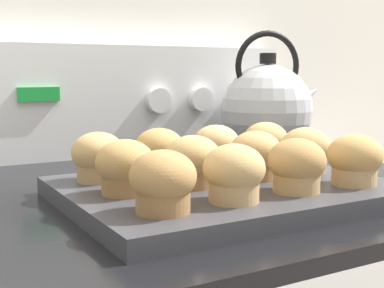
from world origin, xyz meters
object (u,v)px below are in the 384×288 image
at_px(muffin_r0_c0, 163,182).
at_px(muffin_r1_c3, 306,151).
at_px(muffin_r0_c3, 355,160).
at_px(muffin_r2_c1, 159,152).
at_px(muffin_r1_c0, 125,167).
at_px(muffin_r1_c1, 193,162).
at_px(muffin_r0_c1, 234,174).
at_px(tea_kettle, 268,108).
at_px(muffin_r2_c0, 98,157).
at_px(muffin_r2_c2, 216,147).
at_px(muffin_pan, 225,191).
at_px(muffin_r2_c3, 266,143).
at_px(muffin_r0_c2, 297,166).
at_px(muffin_r1_c2, 256,155).

bearing_deg(muffin_r0_c0, muffin_r1_c3, 18.82).
xyz_separation_m(muffin_r0_c3, muffin_r2_c1, (-0.18, 0.18, 0.00)).
relative_size(muffin_r1_c0, muffin_r1_c1, 1.00).
xyz_separation_m(muffin_r0_c1, tea_kettle, (0.31, 0.35, 0.04)).
relative_size(muffin_r0_c0, tea_kettle, 0.28).
height_order(muffin_r0_c0, tea_kettle, tea_kettle).
bearing_deg(muffin_r1_c3, muffin_r2_c1, 152.94).
relative_size(muffin_r1_c0, muffin_r2_c0, 1.00).
bearing_deg(muffin_r0_c3, muffin_r2_c2, 115.98).
xyz_separation_m(muffin_r0_c0, muffin_r2_c2, (0.17, 0.18, 0.00)).
bearing_deg(muffin_r0_c3, muffin_pan, 145.42).
bearing_deg(muffin_r1_c0, muffin_r2_c3, 17.79).
height_order(muffin_r2_c0, muffin_r2_c2, same).
height_order(muffin_r0_c1, muffin_r2_c1, same).
distance_m(muffin_r0_c2, muffin_r1_c3, 0.12).
bearing_deg(muffin_r1_c0, muffin_r0_c0, -89.13).
bearing_deg(tea_kettle, muffin_r1_c1, -140.14).
distance_m(muffin_r1_c0, muffin_r2_c1, 0.12).
bearing_deg(muffin_r1_c0, muffin_pan, -1.15).
bearing_deg(tea_kettle, muffin_r0_c3, -111.26).
bearing_deg(muffin_r0_c1, muffin_r0_c3, -0.43).
height_order(muffin_r0_c1, muffin_r1_c2, same).
xyz_separation_m(muffin_r2_c0, muffin_r2_c1, (0.09, 0.00, 0.00)).
bearing_deg(muffin_r2_c1, tea_kettle, 28.45).
bearing_deg(muffin_r2_c1, muffin_r1_c3, -27.06).
height_order(muffin_r1_c3, tea_kettle, tea_kettle).
height_order(muffin_pan, muffin_r0_c1, muffin_r0_c1).
distance_m(muffin_pan, muffin_r2_c1, 0.11).
distance_m(muffin_r2_c2, tea_kettle, 0.28).
height_order(muffin_r0_c1, muffin_r1_c0, same).
bearing_deg(muffin_r1_c0, muffin_r1_c3, -0.65).
bearing_deg(muffin_r1_c1, muffin_r1_c0, 177.22).
relative_size(muffin_r2_c3, tea_kettle, 0.28).
bearing_deg(muffin_r0_c0, muffin_r2_c1, 64.83).
distance_m(muffin_r0_c1, muffin_r2_c1, 0.18).
distance_m(muffin_r1_c0, muffin_r2_c3, 0.28).
height_order(muffin_r1_c3, muffin_r2_c0, same).
relative_size(muffin_pan, muffin_r1_c3, 5.86).
distance_m(muffin_r1_c2, muffin_r1_c3, 0.08).
bearing_deg(muffin_r0_c3, muffin_r0_c2, 177.02).
bearing_deg(muffin_r2_c0, muffin_r2_c3, -0.14).
bearing_deg(muffin_r0_c3, muffin_r2_c0, 146.17).
xyz_separation_m(muffin_r0_c2, muffin_r2_c2, (0.00, 0.17, 0.00)).
distance_m(muffin_r2_c2, muffin_r2_c3, 0.09).
bearing_deg(muffin_r2_c3, muffin_r1_c3, -89.06).
bearing_deg(muffin_r2_c1, muffin_r0_c2, -63.07).
bearing_deg(muffin_r1_c2, muffin_r1_c1, -179.55).
height_order(muffin_pan, muffin_r1_c1, muffin_r1_c1).
distance_m(muffin_r1_c3, muffin_r2_c1, 0.20).
xyz_separation_m(muffin_r0_c1, muffin_r2_c1, (-0.00, 0.18, 0.00)).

